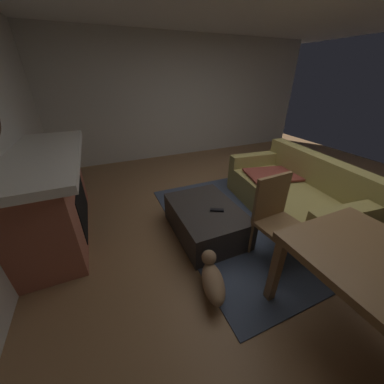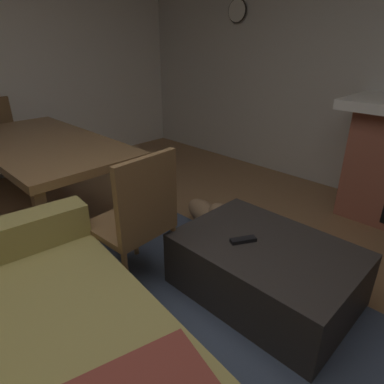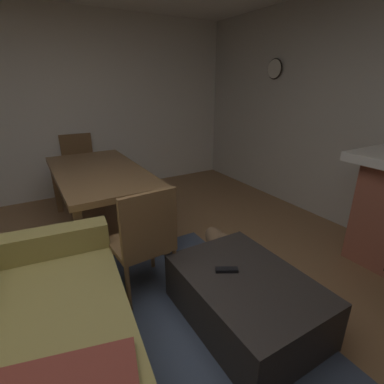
{
  "view_description": "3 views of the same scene",
  "coord_description": "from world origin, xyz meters",
  "px_view_note": "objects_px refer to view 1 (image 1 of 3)",
  "views": [
    {
      "loc": [
        1.85,
        -2.01,
        1.8
      ],
      "look_at": [
        0.05,
        -1.23,
        0.74
      ],
      "focal_mm": 20.18,
      "sensor_mm": 36.0,
      "label": 1
    },
    {
      "loc": [
        -1.01,
        0.57,
        1.51
      ],
      "look_at": [
        0.47,
        -0.92,
        0.55
      ],
      "focal_mm": 31.39,
      "sensor_mm": 36.0,
      "label": 2
    },
    {
      "loc": [
        -1.35,
        0.2,
        1.65
      ],
      "look_at": [
        -0.05,
        -0.57,
        1.07
      ],
      "focal_mm": 26.99,
      "sensor_mm": 36.0,
      "label": 3
    }
  ],
  "objects_px": {
    "couch": "(293,194)",
    "small_dog": "(212,279)",
    "tv_remote": "(217,210)",
    "fireplace": "(52,195)",
    "ottoman_coffee_table": "(206,220)",
    "dining_chair_west": "(277,215)"
  },
  "relations": [
    {
      "from": "fireplace",
      "to": "dining_chair_west",
      "type": "relative_size",
      "value": 2.18
    },
    {
      "from": "fireplace",
      "to": "small_dog",
      "type": "bearing_deg",
      "value": 41.18
    },
    {
      "from": "fireplace",
      "to": "couch",
      "type": "xyz_separation_m",
      "value": [
        0.8,
        3.05,
        -0.24
      ]
    },
    {
      "from": "fireplace",
      "to": "ottoman_coffee_table",
      "type": "height_order",
      "value": "fireplace"
    },
    {
      "from": "couch",
      "to": "small_dog",
      "type": "bearing_deg",
      "value": -66.3
    },
    {
      "from": "couch",
      "to": "small_dog",
      "type": "distance_m",
      "value": 1.85
    },
    {
      "from": "couch",
      "to": "small_dog",
      "type": "xyz_separation_m",
      "value": [
        0.74,
        -1.69,
        -0.13
      ]
    },
    {
      "from": "ottoman_coffee_table",
      "to": "tv_remote",
      "type": "bearing_deg",
      "value": 34.35
    },
    {
      "from": "couch",
      "to": "ottoman_coffee_table",
      "type": "relative_size",
      "value": 1.92
    },
    {
      "from": "ottoman_coffee_table",
      "to": "dining_chair_west",
      "type": "bearing_deg",
      "value": 38.79
    },
    {
      "from": "small_dog",
      "to": "dining_chair_west",
      "type": "bearing_deg",
      "value": 102.21
    },
    {
      "from": "couch",
      "to": "small_dog",
      "type": "relative_size",
      "value": 4.01
    },
    {
      "from": "couch",
      "to": "dining_chair_west",
      "type": "distance_m",
      "value": 1.06
    },
    {
      "from": "tv_remote",
      "to": "dining_chair_west",
      "type": "relative_size",
      "value": 0.17
    },
    {
      "from": "fireplace",
      "to": "couch",
      "type": "bearing_deg",
      "value": 75.24
    },
    {
      "from": "couch",
      "to": "fireplace",
      "type": "bearing_deg",
      "value": -104.76
    },
    {
      "from": "small_dog",
      "to": "ottoman_coffee_table",
      "type": "bearing_deg",
      "value": 157.61
    },
    {
      "from": "tv_remote",
      "to": "couch",
      "type": "bearing_deg",
      "value": 122.03
    },
    {
      "from": "couch",
      "to": "dining_chair_west",
      "type": "relative_size",
      "value": 2.2
    },
    {
      "from": "tv_remote",
      "to": "small_dog",
      "type": "height_order",
      "value": "tv_remote"
    },
    {
      "from": "fireplace",
      "to": "couch",
      "type": "height_order",
      "value": "fireplace"
    },
    {
      "from": "tv_remote",
      "to": "ottoman_coffee_table",
      "type": "bearing_deg",
      "value": -116.38
    }
  ]
}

